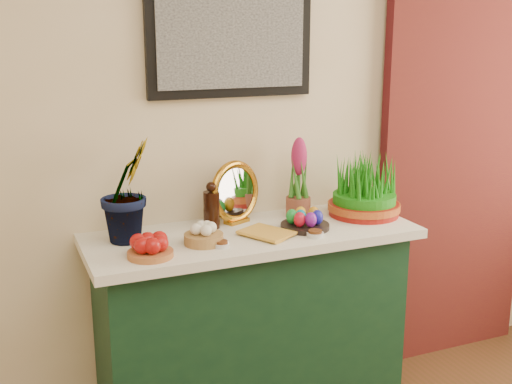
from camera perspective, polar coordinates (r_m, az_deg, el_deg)
sideboard at (r=2.89m, az=-0.39°, el=-12.24°), size 1.30×0.45×0.85m
tablecloth at (r=2.72m, az=-0.41°, el=-3.84°), size 1.40×0.55×0.04m
hyacinth_green at (r=2.57m, az=-11.44°, el=1.63°), size 0.36×0.35×0.55m
apple_bowl at (r=2.43m, az=-9.39°, el=-4.91°), size 0.19×0.19×0.09m
garlic_basket at (r=2.55m, az=-4.68°, el=-3.84°), size 0.21×0.21×0.09m
vinegar_cruet at (r=2.73m, az=-3.98°, el=-1.41°), size 0.07×0.07×0.20m
mirror at (r=2.80m, az=-1.85°, el=-0.06°), size 0.28×0.16×0.28m
book at (r=2.59m, az=-0.11°, el=-4.04°), size 0.22×0.25×0.03m
spice_dish_left at (r=2.52m, az=-3.09°, el=-4.65°), size 0.06×0.06×0.03m
spice_dish_right at (r=2.64m, az=5.28°, el=-3.72°), size 0.07×0.07×0.03m
egg_plate at (r=2.74m, az=4.37°, el=-2.58°), size 0.26×0.26×0.09m
hyacinth_pink at (r=2.88m, az=3.81°, el=0.93°), size 0.11×0.11×0.36m
wheatgrass_sabzeh at (r=2.95m, az=9.62°, el=0.19°), size 0.33×0.33×0.27m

